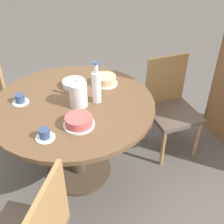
{
  "coord_description": "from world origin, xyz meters",
  "views": [
    {
      "loc": [
        1.76,
        -0.39,
        1.94
      ],
      "look_at": [
        0.0,
        0.32,
        0.58
      ],
      "focal_mm": 45.0,
      "sensor_mm": 36.0,
      "label": 1
    }
  ],
  "objects_px": {
    "chair_a": "(170,105)",
    "cup_b": "(20,99)",
    "cake_second": "(105,80)",
    "chair_b": "(11,93)",
    "cake_main": "(79,121)",
    "water_bottle": "(97,86)",
    "cup_a": "(45,135)",
    "coffee_pot": "(78,94)"
  },
  "relations": [
    {
      "from": "chair_a",
      "to": "cup_b",
      "type": "height_order",
      "value": "chair_a"
    },
    {
      "from": "chair_a",
      "to": "cake_second",
      "type": "bearing_deg",
      "value": 169.06
    },
    {
      "from": "chair_b",
      "to": "cake_second",
      "type": "xyz_separation_m",
      "value": [
        0.65,
        0.76,
        0.32
      ]
    },
    {
      "from": "chair_a",
      "to": "chair_b",
      "type": "distance_m",
      "value": 1.56
    },
    {
      "from": "chair_a",
      "to": "cake_second",
      "type": "distance_m",
      "value": 0.68
    },
    {
      "from": "chair_a",
      "to": "cake_main",
      "type": "xyz_separation_m",
      "value": [
        0.33,
        -0.96,
        0.32
      ]
    },
    {
      "from": "water_bottle",
      "to": "cake_second",
      "type": "height_order",
      "value": "water_bottle"
    },
    {
      "from": "chair_a",
      "to": "cake_second",
      "type": "height_order",
      "value": "chair_a"
    },
    {
      "from": "chair_b",
      "to": "cake_main",
      "type": "xyz_separation_m",
      "value": [
        1.11,
        0.39,
        0.32
      ]
    },
    {
      "from": "cup_a",
      "to": "chair_a",
      "type": "bearing_deg",
      "value": 107.24
    },
    {
      "from": "cup_a",
      "to": "cake_main",
      "type": "bearing_deg",
      "value": 100.93
    },
    {
      "from": "water_bottle",
      "to": "cake_second",
      "type": "distance_m",
      "value": 0.29
    },
    {
      "from": "cake_main",
      "to": "chair_a",
      "type": "bearing_deg",
      "value": 108.75
    },
    {
      "from": "coffee_pot",
      "to": "cup_a",
      "type": "bearing_deg",
      "value": -47.6
    },
    {
      "from": "chair_b",
      "to": "cake_second",
      "type": "bearing_deg",
      "value": -153.85
    },
    {
      "from": "coffee_pot",
      "to": "water_bottle",
      "type": "relative_size",
      "value": 0.7
    },
    {
      "from": "coffee_pot",
      "to": "chair_b",
      "type": "bearing_deg",
      "value": -151.95
    },
    {
      "from": "cake_second",
      "to": "cup_b",
      "type": "relative_size",
      "value": 1.61
    },
    {
      "from": "cake_main",
      "to": "cake_second",
      "type": "relative_size",
      "value": 1.06
    },
    {
      "from": "coffee_pot",
      "to": "water_bottle",
      "type": "xyz_separation_m",
      "value": [
        -0.0,
        0.14,
        0.03
      ]
    },
    {
      "from": "chair_a",
      "to": "chair_b",
      "type": "height_order",
      "value": "same"
    },
    {
      "from": "cake_second",
      "to": "cake_main",
      "type": "bearing_deg",
      "value": -38.71
    },
    {
      "from": "coffee_pot",
      "to": "water_bottle",
      "type": "bearing_deg",
      "value": 90.25
    },
    {
      "from": "chair_a",
      "to": "coffee_pot",
      "type": "xyz_separation_m",
      "value": [
        0.09,
        -0.89,
        0.38
      ]
    },
    {
      "from": "cake_main",
      "to": "cup_b",
      "type": "relative_size",
      "value": 1.71
    },
    {
      "from": "water_bottle",
      "to": "cake_main",
      "type": "xyz_separation_m",
      "value": [
        0.24,
        -0.21,
        -0.1
      ]
    },
    {
      "from": "coffee_pot",
      "to": "cake_second",
      "type": "height_order",
      "value": "coffee_pot"
    },
    {
      "from": "chair_a",
      "to": "chair_b",
      "type": "relative_size",
      "value": 1.0
    },
    {
      "from": "chair_b",
      "to": "cup_a",
      "type": "distance_m",
      "value": 1.2
    },
    {
      "from": "chair_a",
      "to": "cake_second",
      "type": "relative_size",
      "value": 4.45
    },
    {
      "from": "cup_b",
      "to": "cake_second",
      "type": "bearing_deg",
      "value": 92.08
    },
    {
      "from": "chair_b",
      "to": "coffee_pot",
      "type": "height_order",
      "value": "coffee_pot"
    },
    {
      "from": "cake_main",
      "to": "cup_a",
      "type": "relative_size",
      "value": 1.71
    },
    {
      "from": "chair_b",
      "to": "cake_main",
      "type": "relative_size",
      "value": 4.2
    },
    {
      "from": "chair_a",
      "to": "cup_b",
      "type": "xyz_separation_m",
      "value": [
        -0.11,
        -1.29,
        0.31
      ]
    },
    {
      "from": "water_bottle",
      "to": "cup_b",
      "type": "xyz_separation_m",
      "value": [
        -0.2,
        -0.54,
        -0.1
      ]
    },
    {
      "from": "cup_b",
      "to": "chair_a",
      "type": "bearing_deg",
      "value": 85.23
    },
    {
      "from": "chair_b",
      "to": "cup_b",
      "type": "xyz_separation_m",
      "value": [
        0.67,
        0.06,
        0.31
      ]
    },
    {
      "from": "chair_b",
      "to": "cup_a",
      "type": "xyz_separation_m",
      "value": [
        1.15,
        0.16,
        0.31
      ]
    },
    {
      "from": "cake_main",
      "to": "cup_b",
      "type": "height_order",
      "value": "same"
    },
    {
      "from": "chair_a",
      "to": "cup_a",
      "type": "height_order",
      "value": "chair_a"
    },
    {
      "from": "chair_a",
      "to": "cake_main",
      "type": "height_order",
      "value": "chair_a"
    }
  ]
}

